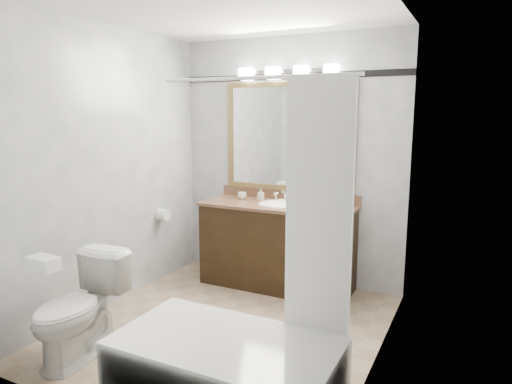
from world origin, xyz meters
TOP-DOWN VIEW (x-y plane):
  - room at (0.00, 0.00)m, footprint 2.42×2.62m
  - vanity at (0.00, 1.02)m, footprint 1.53×0.58m
  - mirror at (0.00, 1.28)m, footprint 1.40×0.04m
  - vanity_light_bar at (0.00, 1.23)m, footprint 1.02×0.14m
  - accent_stripe at (0.00, 1.29)m, footprint 2.40×0.01m
  - bathtub at (0.55, -0.90)m, footprint 1.30×0.75m
  - tp_roll at (-1.14, 0.66)m, footprint 0.11×0.12m
  - toilet at (-0.71, -0.87)m, footprint 0.46×0.75m
  - tissue_box at (-0.71, -1.12)m, footprint 0.22×0.12m
  - coffee_maker at (0.41, 1.08)m, footprint 0.19×0.24m
  - cup_left at (-0.45, 1.11)m, footprint 0.09×0.09m
  - soap_bottle_a at (-0.25, 1.15)m, footprint 0.06×0.06m
  - soap_bottle_b at (0.05, 1.23)m, footprint 0.06×0.06m
  - soap_bar at (0.00, 1.13)m, footprint 0.10×0.08m

SIDE VIEW (x-z plane):
  - bathtub at x=0.55m, z-range -0.70..1.26m
  - toilet at x=-0.71m, z-range 0.00..0.74m
  - vanity at x=0.00m, z-range -0.04..0.93m
  - tp_roll at x=-1.14m, z-range 0.64..0.76m
  - tissue_box at x=-0.71m, z-range 0.74..0.83m
  - soap_bar at x=0.00m, z-range 0.85..0.88m
  - cup_left at x=-0.45m, z-range 0.85..0.92m
  - soap_bottle_b at x=0.05m, z-range 0.85..0.92m
  - soap_bottle_a at x=-0.25m, z-range 0.85..0.96m
  - coffee_maker at x=0.41m, z-range 0.86..1.22m
  - room at x=0.00m, z-range -0.01..2.51m
  - mirror at x=0.00m, z-range 0.95..2.05m
  - accent_stripe at x=0.00m, z-range 2.07..2.13m
  - vanity_light_bar at x=0.00m, z-range 2.07..2.19m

